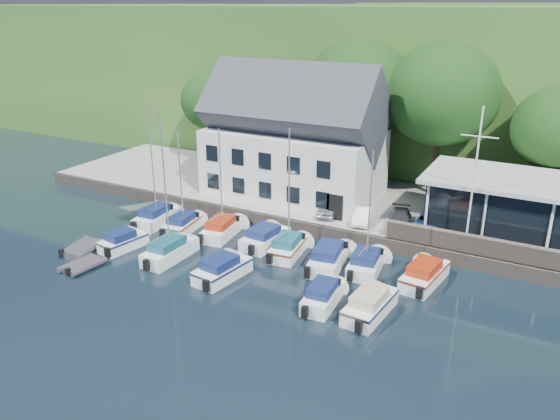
{
  "coord_description": "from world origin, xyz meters",
  "views": [
    {
      "loc": [
        12.97,
        -23.14,
        16.37
      ],
      "look_at": [
        -4.28,
        9.0,
        2.45
      ],
      "focal_mm": 35.0,
      "sensor_mm": 36.0,
      "label": 1
    }
  ],
  "objects_px": {
    "harbor_building": "(294,144)",
    "boat_r2_1": "(166,194)",
    "boat_r1_0": "(153,167)",
    "boat_r1_6": "(370,209)",
    "boat_r1_1": "(181,178)",
    "boat_r1_7": "(425,272)",
    "boat_r2_2": "(222,267)",
    "boat_r2_4": "(370,302)",
    "dinghy_1": "(82,264)",
    "boat_r1_3": "(265,236)",
    "flagpole": "(474,180)",
    "boat_r1_2": "(221,180)",
    "boat_r2_0": "(123,240)",
    "club_pavilion": "(521,207)",
    "boat_r1_5": "(329,255)",
    "car_blue": "(428,222)",
    "boat_r1_4": "(289,194)",
    "car_dgrey": "(400,220)",
    "car_white": "(363,215)",
    "boat_r2_3": "(324,293)",
    "car_silver": "(328,207)",
    "dinghy_0": "(82,248)"
  },
  "relations": [
    {
      "from": "harbor_building",
      "to": "car_silver",
      "type": "xyz_separation_m",
      "value": [
        4.59,
        -3.16,
        -3.76
      ]
    },
    {
      "from": "boat_r1_2",
      "to": "car_silver",
      "type": "bearing_deg",
      "value": 32.97
    },
    {
      "from": "boat_r1_1",
      "to": "boat_r1_7",
      "type": "xyz_separation_m",
      "value": [
        18.38,
        0.27,
        -3.47
      ]
    },
    {
      "from": "boat_r2_1",
      "to": "dinghy_0",
      "type": "bearing_deg",
      "value": -159.92
    },
    {
      "from": "boat_r1_4",
      "to": "boat_r2_0",
      "type": "height_order",
      "value": "boat_r1_4"
    },
    {
      "from": "car_white",
      "to": "boat_r1_7",
      "type": "bearing_deg",
      "value": -51.76
    },
    {
      "from": "club_pavilion",
      "to": "dinghy_1",
      "type": "height_order",
      "value": "club_pavilion"
    },
    {
      "from": "boat_r1_2",
      "to": "boat_r2_2",
      "type": "relative_size",
      "value": 1.5
    },
    {
      "from": "boat_r1_0",
      "to": "boat_r1_6",
      "type": "xyz_separation_m",
      "value": [
        17.3,
        0.16,
        -0.37
      ]
    },
    {
      "from": "car_blue",
      "to": "boat_r1_5",
      "type": "distance_m",
      "value": 8.41
    },
    {
      "from": "boat_r2_4",
      "to": "dinghy_1",
      "type": "distance_m",
      "value": 18.83
    },
    {
      "from": "club_pavilion",
      "to": "boat_r2_1",
      "type": "relative_size",
      "value": 1.4
    },
    {
      "from": "boat_r1_3",
      "to": "boat_r2_0",
      "type": "distance_m",
      "value": 10.06
    },
    {
      "from": "club_pavilion",
      "to": "car_silver",
      "type": "bearing_deg",
      "value": -168.8
    },
    {
      "from": "boat_r1_4",
      "to": "boat_r2_2",
      "type": "height_order",
      "value": "boat_r1_4"
    },
    {
      "from": "boat_r1_3",
      "to": "boat_r1_4",
      "type": "height_order",
      "value": "boat_r1_4"
    },
    {
      "from": "harbor_building",
      "to": "boat_r1_1",
      "type": "distance_m",
      "value": 10.39
    },
    {
      "from": "boat_r1_0",
      "to": "car_dgrey",
      "type": "bearing_deg",
      "value": 12.94
    },
    {
      "from": "boat_r1_0",
      "to": "boat_r1_5",
      "type": "relative_size",
      "value": 1.4
    },
    {
      "from": "boat_r1_7",
      "to": "boat_r2_2",
      "type": "relative_size",
      "value": 1.08
    },
    {
      "from": "club_pavilion",
      "to": "boat_r1_0",
      "type": "bearing_deg",
      "value": -161.38
    },
    {
      "from": "boat_r1_0",
      "to": "boat_r2_3",
      "type": "bearing_deg",
      "value": -22.32
    },
    {
      "from": "car_dgrey",
      "to": "boat_r1_4",
      "type": "xyz_separation_m",
      "value": [
        -5.98,
        -5.99,
        2.85
      ]
    },
    {
      "from": "boat_r2_1",
      "to": "dinghy_0",
      "type": "relative_size",
      "value": 2.93
    },
    {
      "from": "boat_r1_1",
      "to": "boat_r1_6",
      "type": "bearing_deg",
      "value": -6.31
    },
    {
      "from": "car_blue",
      "to": "boat_r2_1",
      "type": "bearing_deg",
      "value": -141.42
    },
    {
      "from": "car_dgrey",
      "to": "boat_r2_3",
      "type": "bearing_deg",
      "value": -110.15
    },
    {
      "from": "boat_r1_5",
      "to": "harbor_building",
      "type": "bearing_deg",
      "value": 119.64
    },
    {
      "from": "boat_r1_0",
      "to": "boat_r1_5",
      "type": "distance_m",
      "value": 15.42
    },
    {
      "from": "harbor_building",
      "to": "dinghy_1",
      "type": "xyz_separation_m",
      "value": [
        -6.61,
        -17.51,
        -5.02
      ]
    },
    {
      "from": "harbor_building",
      "to": "car_blue",
      "type": "relative_size",
      "value": 4.17
    },
    {
      "from": "club_pavilion",
      "to": "boat_r2_4",
      "type": "relative_size",
      "value": 2.17
    },
    {
      "from": "boat_r2_1",
      "to": "boat_r1_6",
      "type": "bearing_deg",
      "value": 21.42
    },
    {
      "from": "boat_r1_7",
      "to": "boat_r2_0",
      "type": "relative_size",
      "value": 1.27
    },
    {
      "from": "car_dgrey",
      "to": "flagpole",
      "type": "relative_size",
      "value": 0.42
    },
    {
      "from": "car_dgrey",
      "to": "boat_r2_2",
      "type": "relative_size",
      "value": 0.7
    },
    {
      "from": "boat_r1_3",
      "to": "flagpole",
      "type": "bearing_deg",
      "value": 21.53
    },
    {
      "from": "boat_r2_4",
      "to": "boat_r1_1",
      "type": "bearing_deg",
      "value": 168.88
    },
    {
      "from": "boat_r1_4",
      "to": "boat_r2_3",
      "type": "height_order",
      "value": "boat_r1_4"
    },
    {
      "from": "car_white",
      "to": "dinghy_1",
      "type": "relative_size",
      "value": 1.22
    },
    {
      "from": "harbor_building",
      "to": "boat_r1_2",
      "type": "xyz_separation_m",
      "value": [
        -1.61,
        -8.52,
        -1.02
      ]
    },
    {
      "from": "flagpole",
      "to": "boat_r1_4",
      "type": "relative_size",
      "value": 1.07
    },
    {
      "from": "boat_r2_4",
      "to": "boat_r1_3",
      "type": "bearing_deg",
      "value": 156.13
    },
    {
      "from": "boat_r1_3",
      "to": "boat_r1_1",
      "type": "bearing_deg",
      "value": -170.58
    },
    {
      "from": "boat_r1_4",
      "to": "boat_r2_0",
      "type": "xyz_separation_m",
      "value": [
        -10.75,
        -4.71,
        -3.73
      ]
    },
    {
      "from": "boat_r1_6",
      "to": "boat_r2_0",
      "type": "distance_m",
      "value": 17.43
    },
    {
      "from": "harbor_building",
      "to": "boat_r2_1",
      "type": "height_order",
      "value": "harbor_building"
    },
    {
      "from": "car_blue",
      "to": "boat_r1_0",
      "type": "distance_m",
      "value": 20.89
    },
    {
      "from": "flagpole",
      "to": "boat_r1_5",
      "type": "relative_size",
      "value": 1.42
    },
    {
      "from": "car_dgrey",
      "to": "flagpole",
      "type": "bearing_deg",
      "value": -29.51
    }
  ]
}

